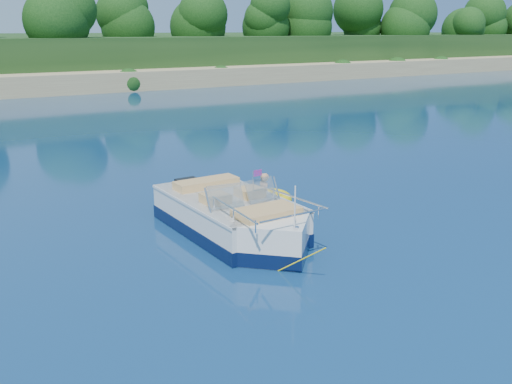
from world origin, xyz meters
The scene contains 5 objects.
ground centered at (0.00, 0.00, 0.00)m, with size 160.00×160.00×0.00m, color #0B264F.
treeline centered at (0.04, 41.01, 5.55)m, with size 150.00×7.12×8.19m.
motorboat centered at (-1.34, 2.08, 0.38)m, with size 2.27×5.96×1.98m.
tow_tube centered at (0.69, 3.98, 0.10)m, with size 1.88×1.88×0.38m.
boy centered at (0.57, 3.95, 0.00)m, with size 0.48×0.32×1.32m, color tan.
Camera 1 is at (-7.48, -8.99, 4.72)m, focal length 40.00 mm.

